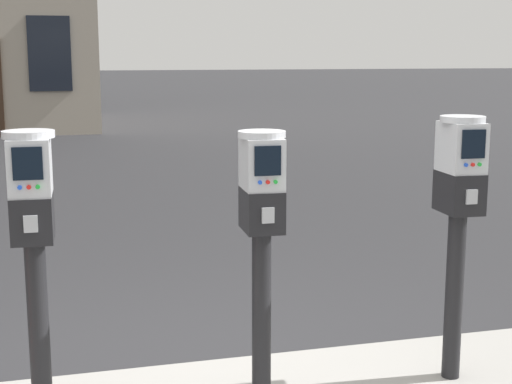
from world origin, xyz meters
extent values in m
cylinder|color=black|center=(-0.79, -0.32, 0.56)|extent=(0.09, 0.09, 0.85)
cube|color=black|center=(-0.79, -0.32, 1.09)|extent=(0.18, 0.25, 0.20)
cube|color=#A5A8AD|center=(-0.79, -0.45, 1.09)|extent=(0.06, 0.01, 0.07)
cube|color=#B7BABF|center=(-0.79, -0.32, 1.31)|extent=(0.18, 0.24, 0.24)
cube|color=black|center=(-0.79, -0.44, 1.33)|extent=(0.12, 0.01, 0.13)
cylinder|color=blue|center=(-0.83, -0.44, 1.24)|extent=(0.02, 0.01, 0.02)
cylinder|color=red|center=(-0.79, -0.44, 1.24)|extent=(0.02, 0.01, 0.02)
cylinder|color=green|center=(-0.76, -0.44, 1.24)|extent=(0.02, 0.01, 0.02)
cylinder|color=#B7BABF|center=(-0.79, -0.32, 1.44)|extent=(0.22, 0.22, 0.03)
cylinder|color=black|center=(0.22, -0.32, 0.56)|extent=(0.09, 0.09, 0.83)
cube|color=black|center=(0.22, -0.32, 1.07)|extent=(0.18, 0.25, 0.19)
cube|color=#A5A8AD|center=(0.21, -0.45, 1.07)|extent=(0.06, 0.01, 0.07)
cube|color=#B7BABF|center=(0.22, -0.32, 1.28)|extent=(0.18, 0.24, 0.24)
cube|color=black|center=(0.21, -0.44, 1.31)|extent=(0.12, 0.01, 0.13)
cylinder|color=blue|center=(0.18, -0.44, 1.22)|extent=(0.02, 0.01, 0.02)
cylinder|color=red|center=(0.21, -0.44, 1.22)|extent=(0.02, 0.01, 0.02)
cylinder|color=green|center=(0.25, -0.44, 1.22)|extent=(0.02, 0.01, 0.02)
cylinder|color=#B7BABF|center=(0.22, -0.32, 1.41)|extent=(0.22, 0.22, 0.03)
cylinder|color=black|center=(1.22, -0.32, 0.57)|extent=(0.09, 0.09, 0.86)
cube|color=black|center=(1.22, -0.32, 1.10)|extent=(0.18, 0.25, 0.20)
cube|color=#A5A8AD|center=(1.22, -0.45, 1.10)|extent=(0.06, 0.01, 0.07)
cube|color=#B7BABF|center=(1.22, -0.32, 1.32)|extent=(0.18, 0.24, 0.24)
cube|color=black|center=(1.22, -0.44, 1.35)|extent=(0.12, 0.01, 0.14)
cylinder|color=blue|center=(1.18, -0.44, 1.25)|extent=(0.02, 0.01, 0.02)
cylinder|color=red|center=(1.22, -0.44, 1.25)|extent=(0.02, 0.01, 0.02)
cylinder|color=green|center=(1.25, -0.44, 1.25)|extent=(0.02, 0.01, 0.02)
cylinder|color=#B7BABF|center=(1.22, -0.32, 1.46)|extent=(0.22, 0.22, 0.03)
cube|color=black|center=(-0.71, 13.51, 1.77)|extent=(0.90, 0.06, 1.60)
camera|label=1|loc=(-0.68, -3.58, 1.77)|focal=53.05mm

